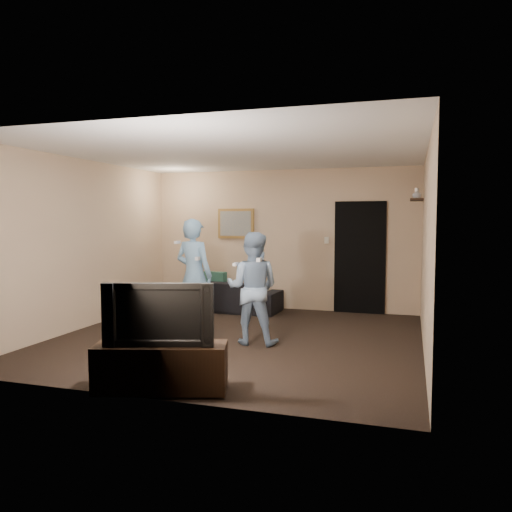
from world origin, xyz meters
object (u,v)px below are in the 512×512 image
(tv_console, at_px, (161,367))
(wii_player_left, at_px, (194,275))
(sofa, at_px, (228,295))
(wii_player_right, at_px, (252,288))
(television, at_px, (160,313))

(tv_console, distance_m, wii_player_left, 2.77)
(sofa, height_order, wii_player_right, wii_player_right)
(sofa, relative_size, tv_console, 1.51)
(sofa, distance_m, television, 4.42)
(wii_player_left, relative_size, wii_player_right, 1.12)
(tv_console, distance_m, wii_player_right, 2.18)
(tv_console, relative_size, television, 1.20)
(tv_console, bearing_deg, wii_player_right, 66.42)
(sofa, xyz_separation_m, television, (0.91, -4.30, 0.50))
(tv_console, distance_m, television, 0.53)
(wii_player_right, bearing_deg, television, -97.07)
(wii_player_right, bearing_deg, tv_console, -97.07)
(tv_console, height_order, wii_player_left, wii_player_left)
(television, distance_m, wii_player_left, 2.70)
(tv_console, xyz_separation_m, television, (0.00, 0.00, 0.53))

